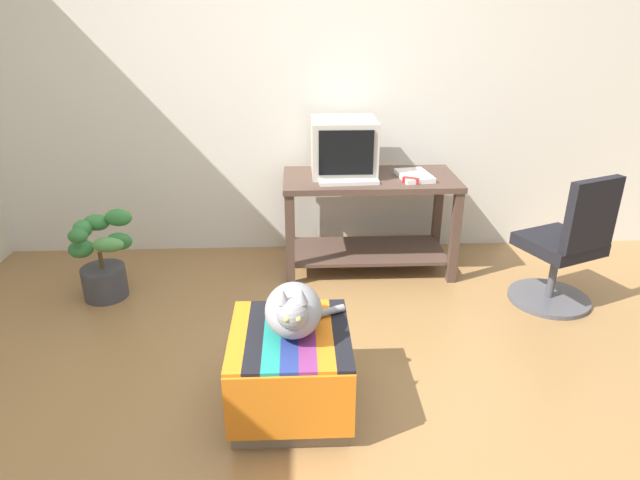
% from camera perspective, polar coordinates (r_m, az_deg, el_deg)
% --- Properties ---
extents(ground_plane, '(14.00, 14.00, 0.00)m').
position_cam_1_polar(ground_plane, '(2.74, -0.32, -17.89)').
color(ground_plane, olive).
extents(back_wall, '(8.00, 0.10, 2.60)m').
position_cam_1_polar(back_wall, '(4.14, -1.48, 16.30)').
color(back_wall, silver).
rests_on(back_wall, ground_plane).
extents(desk, '(1.21, 0.58, 0.70)m').
position_cam_1_polar(desk, '(3.93, 5.14, 3.40)').
color(desk, '#4C382D').
rests_on(desk, ground_plane).
extents(tv_monitor, '(0.45, 0.42, 0.38)m').
position_cam_1_polar(tv_monitor, '(3.87, 2.49, 9.62)').
color(tv_monitor, '#BCB7A8').
rests_on(tv_monitor, desk).
extents(keyboard, '(0.41, 0.17, 0.02)m').
position_cam_1_polar(keyboard, '(3.71, 3.00, 6.18)').
color(keyboard, beige).
rests_on(keyboard, desk).
extents(book, '(0.24, 0.32, 0.03)m').
position_cam_1_polar(book, '(3.86, 9.81, 6.63)').
color(book, white).
rests_on(book, desk).
extents(ottoman_with_blanket, '(0.55, 0.61, 0.42)m').
position_cam_1_polar(ottoman_with_blanket, '(2.66, -3.09, -13.48)').
color(ottoman_with_blanket, '#7A664C').
rests_on(ottoman_with_blanket, ground_plane).
extents(cat, '(0.38, 0.39, 0.29)m').
position_cam_1_polar(cat, '(2.49, -2.76, -7.30)').
color(cat, gray).
rests_on(cat, ottoman_with_blanket).
extents(potted_plant, '(0.38, 0.36, 0.59)m').
position_cam_1_polar(potted_plant, '(3.87, -21.81, -2.16)').
color(potted_plant, '#3D3D42').
rests_on(potted_plant, ground_plane).
extents(office_chair, '(0.55, 0.55, 0.89)m').
position_cam_1_polar(office_chair, '(3.76, 24.22, -1.02)').
color(office_chair, '#4C4C51').
rests_on(office_chair, ground_plane).
extents(stapler, '(0.11, 0.08, 0.04)m').
position_cam_1_polar(stapler, '(3.74, 9.45, 6.16)').
color(stapler, '#A31E1E').
rests_on(stapler, desk).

